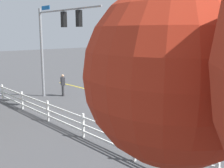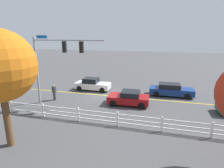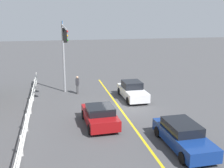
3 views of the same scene
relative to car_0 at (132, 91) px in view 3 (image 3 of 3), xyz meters
The scene contains 8 objects.
ground_plane 2.97m from the car_0, 143.95° to the left, with size 120.00×120.00×0.00m, color #444447.
lane_center_stripe 6.59m from the car_0, 164.99° to the left, with size 28.00×0.16×0.01m, color gold.
signal_assembly 7.13m from the car_0, 75.46° to the left, with size 7.06×0.37×6.70m.
car_0 is the anchor object (origin of this frame).
car_1 6.54m from the car_0, 144.31° to the left, with size 4.06×2.12×1.39m.
car_2 9.42m from the car_0, behind, with size 4.83×1.94×1.41m.
pedestrian 5.25m from the car_0, 60.98° to the left, with size 0.46×0.37×1.69m.
white_rail_fence 10.06m from the car_0, 122.01° to the left, with size 26.10×0.10×1.15m.
Camera 3 is at (-20.18, 4.98, 7.29)m, focal length 44.37 mm.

